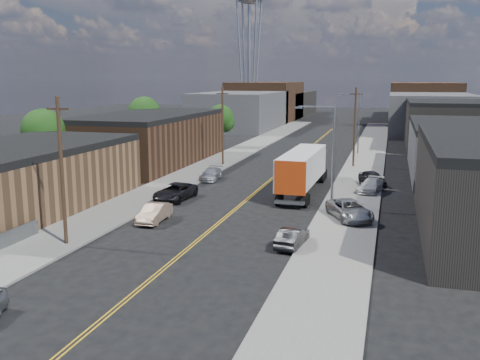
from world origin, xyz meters
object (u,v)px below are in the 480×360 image
Objects in this scene: car_left_b at (154,213)px; car_left_c at (175,192)px; car_right_lot_c at (372,179)px; car_left_d at (211,174)px; car_right_oncoming at (292,237)px; car_ahead_truck at (300,164)px; car_right_lot_b at (371,185)px; semi_truck at (305,167)px; car_right_lot_a at (350,210)px.

car_left_c is (-1.40, 7.59, 0.04)m from car_left_b.
car_left_d is at bearing 159.67° from car_right_lot_c.
car_left_c is 20.54m from car_right_lot_c.
car_ahead_truck is at bearing -75.68° from car_right_oncoming.
car_left_c is 1.23× the size of car_right_lot_b.
car_right_oncoming is at bearing -82.17° from semi_truck.
car_right_lot_b is (17.40, 7.89, 0.03)m from car_left_c.
car_ahead_truck is at bearing 72.24° from car_left_b.
car_right_lot_b is at bearing -11.28° from car_left_d.
car_left_c is 1.20× the size of car_right_lot_c.
car_right_lot_c reaches higher than car_right_lot_b.
car_right_oncoming is (13.00, -10.90, -0.10)m from car_left_c.
car_right_lot_a is at bearing -6.28° from car_left_c.
car_right_lot_c is (0.00, 3.02, 0.13)m from car_right_lot_b.
car_left_c is at bearing 97.69° from car_left_b.
car_left_c is 20.88m from car_ahead_truck.
car_left_c is at bearing -144.89° from semi_truck.
semi_truck is 3.64× the size of car_right_lot_b.
car_ahead_truck is at bearing 140.45° from car_right_lot_b.
semi_truck is 3.71× the size of car_left_b.
car_right_lot_c reaches higher than car_left_c.
car_ahead_truck is at bearing 83.55° from car_right_lot_a.
semi_truck reaches higher than car_left_d.
car_left_d is (-1.40, 17.87, -0.06)m from car_left_b.
car_right_oncoming reaches higher than car_left_d.
car_right_oncoming is 8.45m from car_right_lot_a.
semi_truck is 3.59× the size of car_left_d.
car_right_lot_a is at bearing 14.25° from car_left_b.
car_right_lot_a reaches higher than car_left_b.
car_left_b is 0.80× the size of car_left_c.
car_left_b reaches higher than car_left_d.
car_right_lot_b is (17.40, -2.39, 0.14)m from car_left_d.
car_right_lot_a is (5.27, -10.38, -1.49)m from semi_truck.
semi_truck is at bearing 54.72° from car_left_b.
car_left_d is 17.56m from car_right_lot_b.
car_right_oncoming is at bearing -91.17° from car_right_lot_b.
car_right_oncoming is at bearing -137.54° from car_right_lot_a.
car_left_b is 24.46m from car_right_lot_c.
car_left_d is 1.12× the size of car_right_oncoming.
car_right_lot_b reaches higher than car_right_oncoming.
car_left_d is at bearing -137.00° from car_ahead_truck.
car_right_oncoming is at bearing -123.82° from car_right_lot_c.
car_left_d is 24.85m from car_right_oncoming.
semi_truck reaches higher than car_left_b.
semi_truck reaches higher than car_ahead_truck.
car_left_b is 22.26m from car_right_lot_b.
car_left_d is at bearing 114.97° from car_right_lot_a.
car_left_c is 10.28m from car_left_d.
car_left_b reaches higher than car_right_oncoming.
car_left_c reaches higher than car_left_b.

